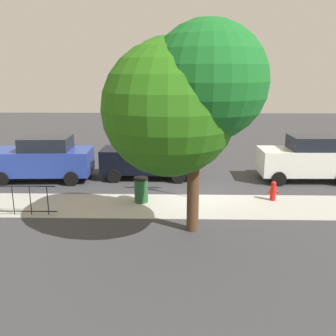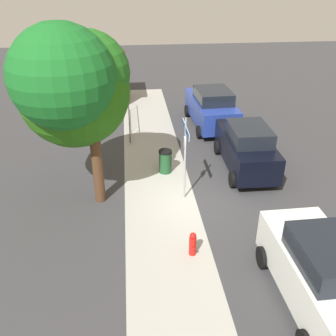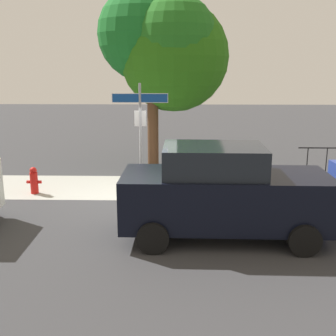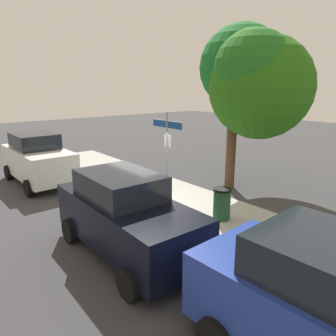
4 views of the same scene
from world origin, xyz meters
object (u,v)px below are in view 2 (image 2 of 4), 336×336
object	(u,v)px
utility_shed	(103,78)
fire_hydrant	(193,244)
street_sign	(185,145)
trash_bin	(165,161)
car_black	(246,147)
car_blue	(211,108)
shade_tree	(73,84)
car_white	(321,272)

from	to	relation	value
utility_shed	fire_hydrant	distance (m)	15.27
street_sign	utility_shed	xyz separation A→B (m)	(11.78, 3.40, -0.78)
street_sign	fire_hydrant	world-z (taller)	street_sign
street_sign	trash_bin	bearing A→B (deg)	13.79
street_sign	car_black	size ratio (longest dim) A/B	0.73
fire_hydrant	car_blue	bearing A→B (deg)	-14.72
car_blue	fire_hydrant	xyz separation A→B (m)	(-9.95, 2.61, -0.63)
car_blue	fire_hydrant	distance (m)	10.30
street_sign	fire_hydrant	bearing A→B (deg)	176.35
utility_shed	trash_bin	size ratio (longest dim) A/B	3.42
utility_shed	trash_bin	world-z (taller)	utility_shed
street_sign	car_blue	xyz separation A→B (m)	(6.83, -2.42, -1.15)
shade_tree	car_blue	xyz separation A→B (m)	(6.27, -6.04, -3.24)
shade_tree	car_blue	distance (m)	9.29
car_white	fire_hydrant	xyz separation A→B (m)	(2.17, 2.82, -0.65)
shade_tree	car_white	distance (m)	9.14
car_white	car_black	world-z (taller)	car_white
street_sign	trash_bin	xyz separation A→B (m)	(2.03, 0.50, -1.67)
street_sign	utility_shed	bearing A→B (deg)	16.09
trash_bin	shade_tree	bearing A→B (deg)	115.10
shade_tree	car_black	world-z (taller)	shade_tree
shade_tree	utility_shed	size ratio (longest dim) A/B	1.88
car_black	fire_hydrant	xyz separation A→B (m)	(-5.09, 3.06, -0.61)
street_sign	shade_tree	bearing A→B (deg)	81.13
street_sign	car_blue	bearing A→B (deg)	-19.46
shade_tree	car_blue	size ratio (longest dim) A/B	1.37
trash_bin	street_sign	bearing A→B (deg)	-166.21
car_black	trash_bin	size ratio (longest dim) A/B	4.42
car_black	shade_tree	bearing A→B (deg)	103.06
car_white	car_black	size ratio (longest dim) A/B	0.96
street_sign	car_blue	size ratio (longest dim) A/B	0.69
shade_tree	car_blue	bearing A→B (deg)	-43.95
car_black	trash_bin	distance (m)	3.40
utility_shed	car_black	bearing A→B (deg)	-147.44
trash_bin	car_blue	bearing A→B (deg)	-31.25
shade_tree	utility_shed	world-z (taller)	shade_tree
street_sign	trash_bin	size ratio (longest dim) A/B	3.21
car_white	utility_shed	distance (m)	18.09
street_sign	utility_shed	distance (m)	12.29
shade_tree	car_black	bearing A→B (deg)	-77.77
utility_shed	fire_hydrant	xyz separation A→B (m)	(-14.89, -3.20, -1.00)
utility_shed	car_blue	bearing A→B (deg)	-130.39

